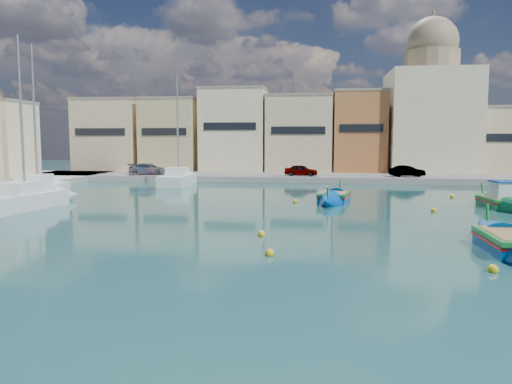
% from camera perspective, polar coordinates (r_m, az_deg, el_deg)
% --- Properties ---
extents(ground, '(160.00, 160.00, 0.00)m').
position_cam_1_polar(ground, '(23.66, 15.78, -5.10)').
color(ground, '#174445').
rests_on(ground, ground).
extents(north_quay, '(80.00, 8.00, 0.60)m').
position_cam_1_polar(north_quay, '(55.22, 10.62, 1.58)').
color(north_quay, gray).
rests_on(north_quay, ground).
extents(north_townhouses, '(83.20, 7.87, 10.19)m').
position_cam_1_polar(north_townhouses, '(63.16, 16.34, 6.25)').
color(north_townhouses, beige).
rests_on(north_townhouses, ground).
extents(church_block, '(10.00, 10.00, 19.10)m').
position_cam_1_polar(church_block, '(64.53, 19.28, 9.18)').
color(church_block, beige).
rests_on(church_block, ground).
extents(parked_cars, '(31.97, 2.03, 1.25)m').
position_cam_1_polar(parked_cars, '(53.91, -0.09, 2.55)').
color(parked_cars, '#4C1919').
rests_on(parked_cars, north_quay).
extents(luzzu_blue_cabin, '(2.62, 8.06, 2.80)m').
position_cam_1_polar(luzzu_blue_cabin, '(36.40, 26.12, -1.11)').
color(luzzu_blue_cabin, '#0B743F').
rests_on(luzzu_blue_cabin, ground).
extents(luzzu_green, '(3.37, 7.72, 2.36)m').
position_cam_1_polar(luzzu_green, '(36.30, 8.90, -0.73)').
color(luzzu_green, '#0049A9').
rests_on(luzzu_green, ground).
extents(yacht_north, '(2.46, 8.67, 11.57)m').
position_cam_1_polar(yacht_north, '(51.33, -8.43, 1.47)').
color(yacht_north, white).
rests_on(yacht_north, ground).
extents(yacht_midnorth, '(2.81, 8.82, 12.44)m').
position_cam_1_polar(yacht_midnorth, '(42.59, -22.71, 0.19)').
color(yacht_midnorth, white).
rests_on(yacht_midnorth, ground).
extents(yacht_mid, '(3.74, 9.69, 11.90)m').
position_cam_1_polar(yacht_mid, '(36.79, -23.34, -0.73)').
color(yacht_mid, white).
rests_on(yacht_mid, ground).
extents(mooring_buoys, '(18.30, 22.76, 0.36)m').
position_cam_1_polar(mooring_buoys, '(27.71, 16.79, -3.36)').
color(mooring_buoys, yellow).
rests_on(mooring_buoys, ground).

